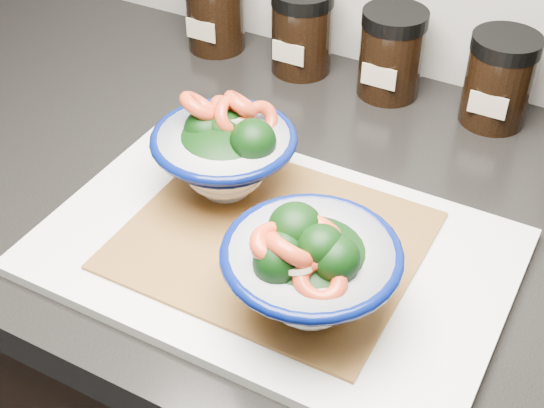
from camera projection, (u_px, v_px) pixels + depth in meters
The scene contains 9 objects.
countertop at pixel (434, 253), 0.78m from camera, with size 3.50×0.60×0.04m, color black.
cutting_board at pixel (274, 251), 0.74m from camera, with size 0.45×0.30×0.01m, color silver.
bamboo_mat at pixel (272, 240), 0.74m from camera, with size 0.28×0.24×0.00m, color #A46B31.
bowl_left at pixel (225, 151), 0.77m from camera, with size 0.15×0.15×0.11m.
bowl_right at pixel (309, 268), 0.64m from camera, with size 0.16×0.16×0.11m.
spice_jar_a at pixel (215, 10), 1.04m from camera, with size 0.08×0.08×0.11m.
spice_jar_b at pixel (302, 31), 0.99m from camera, with size 0.08×0.08×0.11m.
spice_jar_c at pixel (391, 53), 0.95m from camera, with size 0.08×0.08×0.11m.
spice_jar_d at pixel (499, 80), 0.90m from camera, with size 0.08×0.08×0.11m.
Camera 1 is at (0.12, 0.87, 1.42)m, focal length 50.00 mm.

